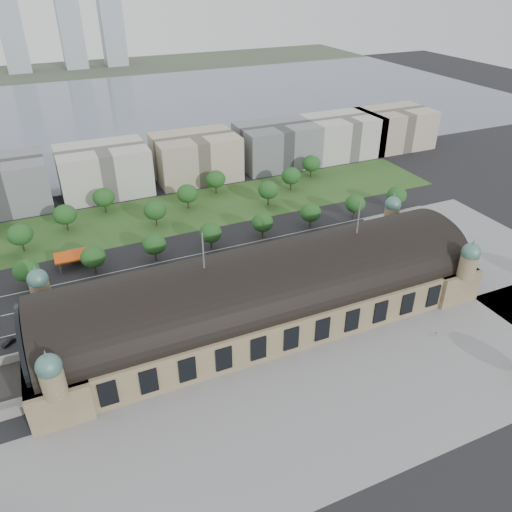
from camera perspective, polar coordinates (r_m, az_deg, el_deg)
name	(u,v)px	position (r m, az deg, el deg)	size (l,w,h in m)	color
ground	(263,318)	(172.54, 0.85, -7.12)	(900.00, 900.00, 0.00)	black
station	(264,294)	(166.43, 0.87, -4.33)	(150.00, 48.40, 44.30)	#9B8260
plaza_south	(361,397)	(148.67, 11.93, -15.54)	(190.00, 48.00, 0.12)	gray
plaza_east	(488,256)	(228.69, 24.98, 0.01)	(56.00, 100.00, 0.12)	gray
road_slab	(176,276)	(196.66, -9.15, -2.29)	(260.00, 26.00, 0.10)	black
grass_belt	(154,217)	(244.66, -11.61, 4.41)	(300.00, 45.00, 0.10)	#2A5120
petrol_station	(75,255)	(214.93, -19.95, 0.09)	(14.00, 13.00, 5.05)	#D8460C
lake	(110,112)	(438.32, -16.37, 15.55)	(700.00, 320.00, 0.08)	slate
far_shore	(78,69)	(633.00, -19.63, 19.44)	(700.00, 120.00, 0.14)	#44513D
far_tower_left	(12,33)	(634.82, -26.14, 21.95)	(24.00, 24.00, 80.00)	#9EA8B2
far_tower_mid	(70,27)	(637.20, -20.46, 23.29)	(24.00, 24.00, 85.00)	#9EA8B2
far_tower_right	(112,30)	(643.36, -16.10, 23.54)	(24.00, 24.00, 75.00)	#9EA8B2
office_3	(104,170)	(274.44, -16.99, 9.37)	(45.00, 32.00, 24.00)	#BBBAB2
office_4	(196,157)	(283.91, -6.90, 11.18)	(45.00, 32.00, 24.00)	#BDAC94
office_5	(277,145)	(301.48, 2.38, 12.54)	(45.00, 32.00, 24.00)	gray
office_6	(342,136)	(323.15, 9.76, 13.39)	(45.00, 32.00, 24.00)	#BBBAB2
office_7	(394,128)	(346.20, 15.50, 13.90)	(45.00, 32.00, 24.00)	#BDAC94
tree_row_2	(26,270)	(202.46, -24.78, -1.50)	(9.60, 9.60, 11.52)	#2D2116
tree_row_3	(93,257)	(202.21, -18.13, -0.09)	(9.60, 9.60, 11.52)	#2D2116
tree_row_4	(154,244)	(204.79, -11.55, 1.31)	(9.60, 9.60, 11.52)	#2D2116
tree_row_5	(211,233)	(210.10, -5.22, 2.64)	(9.60, 9.60, 11.52)	#2D2116
tree_row_6	(262,222)	(217.94, 0.74, 3.86)	(9.60, 9.60, 11.52)	#2D2116
tree_row_7	(311,213)	(228.04, 6.25, 4.95)	(9.60, 9.60, 11.52)	#2D2116
tree_row_8	(355,204)	(240.13, 11.26, 5.90)	(9.60, 9.60, 11.52)	#2D2116
tree_row_9	(397,195)	(253.91, 15.78, 6.71)	(9.60, 9.60, 11.52)	#2D2116
tree_belt_3	(20,234)	(228.87, -25.37, 2.26)	(10.40, 10.40, 12.48)	#2D2116
tree_belt_4	(65,215)	(239.31, -21.01, 4.45)	(10.40, 10.40, 12.48)	#2D2116
tree_belt_5	(104,197)	(251.32, -17.01, 6.42)	(10.40, 10.40, 12.48)	#2D2116
tree_belt_6	(155,210)	(232.18, -11.46, 5.16)	(10.40, 10.40, 12.48)	#2D2116
tree_belt_7	(187,194)	(246.90, -7.85, 7.08)	(10.40, 10.40, 12.48)	#2D2116
tree_belt_8	(216,179)	(262.71, -4.64, 8.75)	(10.40, 10.40, 12.48)	#2D2116
tree_belt_9	(268,190)	(248.86, 1.42, 7.56)	(10.40, 10.40, 12.48)	#2D2116
tree_belt_10	(291,176)	(266.74, 4.04, 9.12)	(10.40, 10.40, 12.48)	#2D2116
tree_belt_11	(311,163)	(285.26, 6.35, 10.47)	(10.40, 10.40, 12.48)	#2D2116
traffic_car_2	(23,314)	(190.91, -25.08, -6.02)	(2.63, 5.70, 1.58)	black
traffic_car_3	(136,275)	(198.94, -13.57, -2.13)	(2.15, 5.29, 1.54)	maroon
traffic_car_4	(231,266)	(199.49, -2.91, -1.15)	(1.57, 3.91, 1.33)	#1C2C4E
traffic_car_5	(300,245)	(214.72, 5.03, 1.29)	(1.66, 4.75, 1.57)	#585B60
traffic_car_6	(415,228)	(239.08, 17.70, 3.06)	(2.20, 4.77, 1.33)	silver
parked_car_0	(9,342)	(179.91, -26.41, -8.82)	(1.65, 4.73, 1.56)	black
parked_car_1	(110,317)	(178.78, -16.37, -6.72)	(2.73, 5.91, 1.64)	maroon
parked_car_2	(112,317)	(178.85, -16.11, -6.68)	(2.19, 5.38, 1.56)	#172041
parked_car_3	(124,308)	(181.84, -14.85, -5.79)	(1.75, 4.35, 1.48)	#56585D
parked_car_4	(175,296)	(184.29, -9.28, -4.49)	(1.74, 4.99, 1.64)	silver
parked_car_5	(170,302)	(181.19, -9.82, -5.25)	(2.53, 5.49, 1.53)	gray
parked_car_6	(194,296)	(182.94, -7.09, -4.61)	(2.16, 5.31, 1.54)	black
bus_west	(203,282)	(188.39, -6.03, -2.97)	(3.16, 13.52, 3.77)	#AA1C1B
bus_mid	(282,257)	(203.84, 2.95, -0.09)	(2.68, 11.46, 3.19)	beige
bus_east	(274,264)	(198.75, 2.06, -0.90)	(2.91, 12.44, 3.46)	#B9B5AC
pedestrian_0	(436,334)	(174.87, 19.87, -8.40)	(0.75, 0.43, 1.52)	gray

